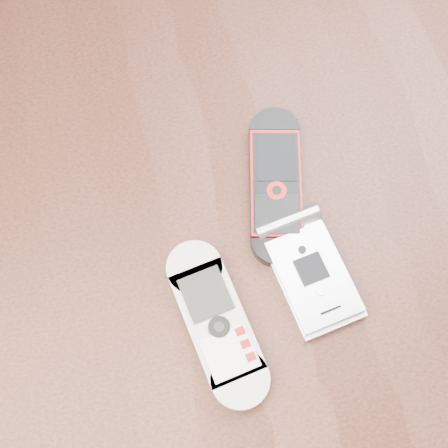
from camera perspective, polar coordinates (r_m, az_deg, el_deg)
ground at (r=1.32m, az=-0.22°, el=-11.66°), size 4.00×4.00×0.00m
table at (r=0.69m, az=-0.41°, el=-3.44°), size 1.20×0.80×0.75m
nokia_white at (r=0.56m, az=-0.68°, el=-9.00°), size 0.08×0.16×0.02m
nokia_black_red at (r=0.60m, az=4.75°, el=3.64°), size 0.09×0.17×0.02m
motorola_razr at (r=0.57m, az=8.02°, el=-4.59°), size 0.08×0.13×0.02m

